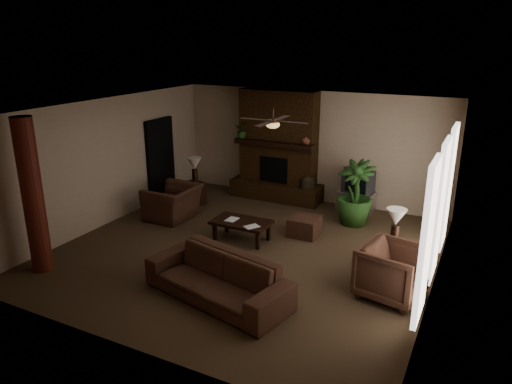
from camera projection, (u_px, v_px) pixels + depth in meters
The scene contains 23 objects.
room_shell at pixel (247, 183), 9.08m from camera, with size 7.00×7.00×7.00m.
fireplace at pixel (278, 155), 12.23m from camera, with size 2.40×0.70×2.80m.
windows at pixel (439, 210), 7.79m from camera, with size 0.08×3.65×2.35m.
log_column at pixel (33, 197), 8.30m from camera, with size 0.36×0.36×2.80m, color maroon.
doorway at pixel (161, 160), 12.19m from camera, with size 0.10×1.00×2.10m, color black.
ceiling_fan at pixel (273, 123), 8.81m from camera, with size 1.35×1.35×0.37m.
sofa at pixel (217, 271), 7.63m from camera, with size 2.49×0.73×0.97m, color #492C1F.
armchair_left at pixel (173, 197), 11.04m from camera, with size 1.17×0.76×1.02m, color #492C1F.
armchair_right at pixel (393, 269), 7.66m from camera, with size 0.96×0.90×0.99m, color #492C1F.
coffee_table at pixel (241, 223), 9.86m from camera, with size 1.20×0.70×0.43m.
ottoman at pixel (304, 226), 10.16m from camera, with size 0.60×0.60×0.40m, color #492C1F.
tv_stand at pixel (355, 201), 11.55m from camera, with size 0.85×0.50×0.50m, color #BDBDBF.
tv at pixel (358, 182), 11.36m from camera, with size 0.73×0.64×0.52m.
floor_vase at pixel (307, 188), 11.93m from camera, with size 0.34×0.34×0.77m.
floor_plant at pixel (354, 206), 10.73m from camera, with size 0.82×1.46×0.82m, color #2B5221.
side_table_left at pixel (193, 193), 12.06m from camera, with size 0.50×0.50×0.55m, color black.
lamp_left at pixel (194, 165), 11.85m from camera, with size 0.44×0.44×0.65m.
side_table_right at pixel (392, 257), 8.58m from camera, with size 0.50×0.50×0.55m, color black.
lamp_right at pixel (396, 220), 8.35m from camera, with size 0.37×0.37×0.65m.
mantel_plant at pixel (242, 132), 12.25m from camera, with size 0.38×0.42×0.33m, color #2B5221.
mantel_vase at pixel (306, 140), 11.54m from camera, with size 0.22×0.23×0.22m, color brown.
book_a at pixel (227, 213), 9.88m from camera, with size 0.22×0.03×0.29m, color #999999.
book_b at pixel (249, 219), 9.55m from camera, with size 0.21×0.02×0.29m, color #999999.
Camera 1 is at (4.07, -7.67, 4.06)m, focal length 33.48 mm.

